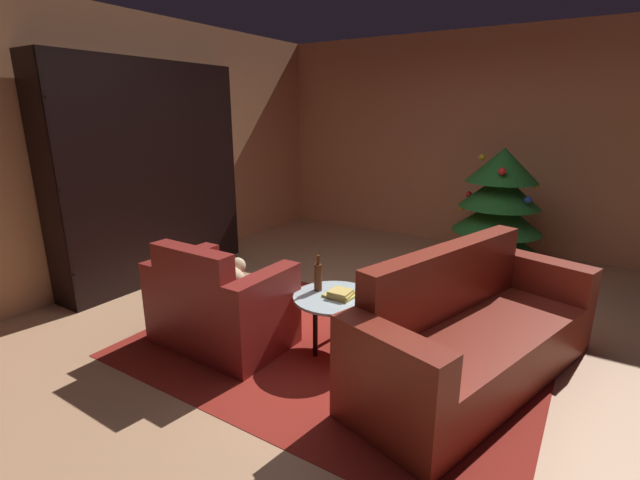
% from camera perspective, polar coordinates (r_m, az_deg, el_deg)
% --- Properties ---
extents(ground_plane, '(7.43, 7.43, 0.00)m').
position_cam_1_polar(ground_plane, '(3.70, 6.09, -12.19)').
color(ground_plane, tan).
extents(wall_back, '(5.73, 0.06, 2.73)m').
position_cam_1_polar(wall_back, '(6.25, 19.60, 11.63)').
color(wall_back, tan).
rests_on(wall_back, ground).
extents(wall_left, '(0.06, 6.31, 2.73)m').
position_cam_1_polar(wall_left, '(5.18, -23.31, 10.53)').
color(wall_left, tan).
rests_on(wall_left, ground).
extents(area_rug, '(2.96, 2.09, 0.01)m').
position_cam_1_polar(area_rug, '(3.51, 1.57, -13.71)').
color(area_rug, maroon).
rests_on(area_rug, ground).
extents(bookshelf_unit, '(0.38, 2.12, 2.24)m').
position_cam_1_polar(bookshelf_unit, '(5.11, -19.48, 7.85)').
color(bookshelf_unit, black).
rests_on(bookshelf_unit, ground).
extents(armchair_red, '(1.02, 0.69, 0.83)m').
position_cam_1_polar(armchair_red, '(3.55, -12.59, -8.25)').
color(armchair_red, maroon).
rests_on(armchair_red, ground).
extents(couch_red, '(1.27, 2.12, 0.88)m').
position_cam_1_polar(couch_red, '(3.23, 18.80, -11.55)').
color(couch_red, maroon).
rests_on(couch_red, ground).
extents(coffee_table, '(0.62, 0.62, 0.44)m').
position_cam_1_polar(coffee_table, '(3.34, 1.92, -7.91)').
color(coffee_table, black).
rests_on(coffee_table, ground).
extents(book_stack_on_table, '(0.22, 0.17, 0.05)m').
position_cam_1_polar(book_stack_on_table, '(3.29, 2.57, -6.88)').
color(book_stack_on_table, gold).
rests_on(book_stack_on_table, coffee_table).
extents(bottle_on_table, '(0.06, 0.06, 0.28)m').
position_cam_1_polar(bottle_on_table, '(3.38, -0.25, -4.66)').
color(bottle_on_table, '#582B14').
rests_on(bottle_on_table, coffee_table).
extents(decorated_tree, '(1.07, 1.07, 1.37)m').
position_cam_1_polar(decorated_tree, '(5.39, 21.70, 3.61)').
color(decorated_tree, brown).
rests_on(decorated_tree, ground).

